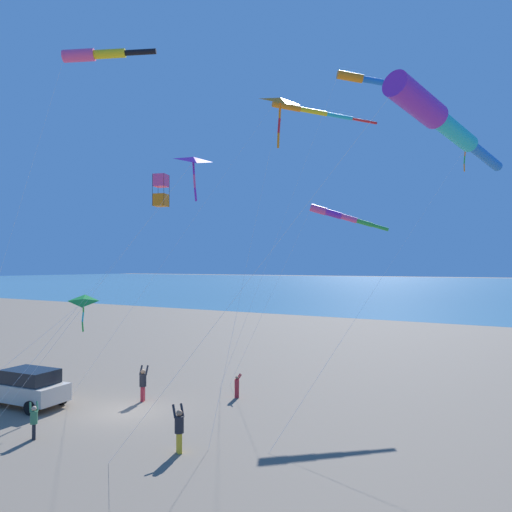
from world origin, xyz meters
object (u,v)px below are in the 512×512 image
(person_child_grey_jacket, at_px, (34,419))
(kite_box_long_streamer_right, at_px, (161,191))
(person_child_green_jacket, at_px, (143,382))
(person_adult_flyer, at_px, (179,427))
(kite_windsock_blue_topmost, at_px, (311,111))
(kite_delta_yellow_midlevel, at_px, (193,161))
(kite_windsock_magenta_far_left, at_px, (363,79))
(person_bystander_far, at_px, (237,385))
(kite_delta_long_streamer_left, at_px, (83,302))
(kite_windsock_red_high_left, at_px, (95,55))
(kite_delta_rainbow_low_near, at_px, (280,102))
(kite_windsock_green_low_center, at_px, (437,118))
(kite_delta_striped_overhead, at_px, (465,149))
(kite_windsock_small_distant, at_px, (338,215))
(parked_car, at_px, (27,387))

(person_child_grey_jacket, xyz_separation_m, kite_box_long_streamer_right, (-8.92, -1.26, 10.56))
(person_child_green_jacket, bearing_deg, person_child_grey_jacket, 0.64)
(person_adult_flyer, distance_m, kite_windsock_blue_topmost, 23.09)
(kite_delta_yellow_midlevel, xyz_separation_m, kite_windsock_magenta_far_left, (-14.33, 3.54, 7.95))
(person_bystander_far, xyz_separation_m, kite_delta_long_streamer_left, (4.43, -6.72, 4.42))
(kite_windsock_red_high_left, bearing_deg, person_child_grey_jacket, 24.50)
(kite_delta_rainbow_low_near, bearing_deg, kite_delta_long_streamer_left, -62.01)
(kite_windsock_green_low_center, bearing_deg, kite_windsock_red_high_left, -89.39)
(kite_windsock_red_high_left, xyz_separation_m, kite_windsock_blue_topmost, (-12.87, 6.53, -0.47))
(kite_delta_striped_overhead, distance_m, kite_windsock_small_distant, 8.11)
(kite_box_long_streamer_right, relative_size, kite_windsock_magenta_far_left, 0.60)
(person_adult_flyer, distance_m, kite_delta_rainbow_low_near, 16.48)
(person_bystander_far, distance_m, kite_delta_long_streamer_left, 9.18)
(kite_delta_yellow_midlevel, height_order, kite_box_long_streamer_right, kite_box_long_streamer_right)
(kite_delta_long_streamer_left, bearing_deg, person_child_green_jacket, 116.86)
(person_child_grey_jacket, bearing_deg, kite_windsock_magenta_far_left, 159.79)
(kite_delta_long_streamer_left, height_order, kite_windsock_green_low_center, kite_windsock_green_low_center)
(kite_delta_long_streamer_left, bearing_deg, person_adult_flyer, 71.59)
(person_adult_flyer, bearing_deg, kite_box_long_streamer_right, -134.32)
(kite_windsock_green_low_center, bearing_deg, person_bystander_far, -110.76)
(kite_box_long_streamer_right, relative_size, kite_windsock_blue_topmost, 0.68)
(kite_windsock_blue_topmost, xyz_separation_m, kite_delta_striped_overhead, (0.83, 9.80, -3.99))
(parked_car, distance_m, person_bystander_far, 10.53)
(kite_delta_rainbow_low_near, xyz_separation_m, kite_windsock_green_low_center, (4.53, 8.48, -3.36))
(person_child_grey_jacket, height_order, kite_windsock_blue_topmost, kite_windsock_blue_topmost)
(person_child_green_jacket, distance_m, kite_windsock_blue_topmost, 20.66)
(kite_delta_long_streamer_left, bearing_deg, kite_delta_yellow_midlevel, 95.78)
(kite_windsock_small_distant, bearing_deg, person_child_green_jacket, -33.81)
(kite_box_long_streamer_right, xyz_separation_m, kite_delta_long_streamer_left, (4.10, -1.67, -6.25))
(parked_car, distance_m, kite_windsock_magenta_far_left, 28.08)
(person_bystander_far, bearing_deg, kite_delta_long_streamer_left, -56.60)
(person_adult_flyer, distance_m, person_bystander_far, 7.72)
(kite_delta_long_streamer_left, bearing_deg, kite_delta_rainbow_low_near, 117.99)
(person_bystander_far, bearing_deg, person_adult_flyer, 16.45)
(parked_car, distance_m, kite_windsock_red_high_left, 17.36)
(person_child_green_jacket, relative_size, kite_windsock_magenta_far_left, 0.09)
(parked_car, relative_size, kite_windsock_red_high_left, 0.24)
(person_bystander_far, bearing_deg, kite_windsock_magenta_far_left, 161.61)
(kite_windsock_blue_topmost, relative_size, kite_windsock_green_low_center, 1.37)
(kite_delta_long_streamer_left, bearing_deg, kite_windsock_blue_topmost, 150.98)
(person_adult_flyer, distance_m, kite_delta_yellow_midlevel, 11.73)
(kite_windsock_small_distant, height_order, kite_windsock_magenta_far_left, kite_windsock_magenta_far_left)
(kite_windsock_blue_topmost, relative_size, kite_windsock_magenta_far_left, 0.88)
(parked_car, bearing_deg, kite_delta_striped_overhead, 127.71)
(parked_car, xyz_separation_m, kite_windsock_small_distant, (-13.75, 11.17, 9.21))
(kite_windsock_small_distant, bearing_deg, kite_windsock_red_high_left, -38.07)
(person_child_grey_jacket, distance_m, kite_windsock_magenta_far_left, 28.45)
(kite_delta_rainbow_low_near, xyz_separation_m, kite_delta_striped_overhead, (-7.32, 7.90, -1.90))
(person_child_grey_jacket, height_order, person_bystander_far, person_child_grey_jacket)
(kite_windsock_green_low_center, bearing_deg, kite_box_long_streamer_right, -103.39)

